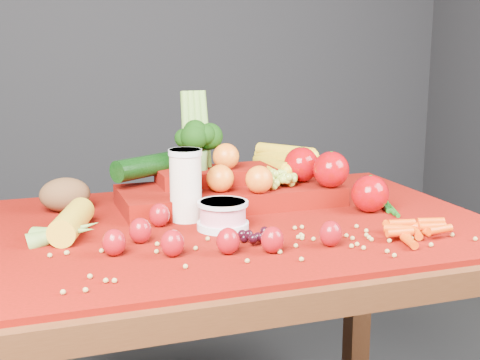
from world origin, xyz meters
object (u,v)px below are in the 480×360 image
object	(u,v)px
milk_glass	(186,183)
produce_mound	(243,179)
table	(243,268)
yogurt_bowl	(223,214)

from	to	relation	value
milk_glass	produce_mound	world-z (taller)	produce_mound
produce_mound	milk_glass	bearing A→B (deg)	-148.68
table	yogurt_bowl	bearing A→B (deg)	-145.57
table	milk_glass	bearing A→B (deg)	156.03
table	produce_mound	size ratio (longest dim) A/B	1.84
table	produce_mound	bearing A→B (deg)	70.73
milk_glass	yogurt_bowl	world-z (taller)	milk_glass
yogurt_bowl	produce_mound	world-z (taller)	produce_mound
milk_glass	yogurt_bowl	xyz separation A→B (m)	(0.06, -0.09, -0.05)
table	produce_mound	distance (m)	0.23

